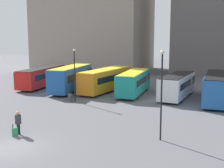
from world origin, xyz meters
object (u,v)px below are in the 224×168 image
bus_1 (71,78)px  lamp_post_0 (75,71)px  traveler (18,121)px  bus_3 (134,82)px  lamp_post_1 (162,89)px  bus_5 (216,87)px  trash_bin (70,97)px  bus_0 (43,76)px  bus_4 (177,85)px  bus_2 (106,79)px  suitcase (15,132)px

bus_1 → lamp_post_0: bearing=-153.1°
lamp_post_0 → traveler: bearing=-83.5°
bus_3 → traveler: bearing=165.9°
traveler → lamp_post_1: size_ratio=0.28×
bus_5 → trash_bin: bearing=109.1°
bus_5 → trash_bin: 16.64m
bus_0 → trash_bin: bus_0 is taller
bus_0 → bus_4: (19.84, -1.38, 0.00)m
traveler → trash_bin: size_ratio=2.12×
bus_3 → traveler: (-3.49, -18.83, -0.50)m
bus_2 → traveler: bus_2 is taller
bus_0 → bus_5: 24.41m
bus_2 → trash_bin: bus_2 is taller
bus_1 → trash_bin: size_ratio=11.30×
lamp_post_1 → bus_3: bearing=112.9°
lamp_post_1 → bus_1: bearing=135.0°
bus_1 → lamp_post_0: 7.20m
bus_2 → trash_bin: size_ratio=12.52×
bus_3 → bus_5: bearing=-99.6°
bus_5 → lamp_post_1: size_ratio=1.66×
lamp_post_0 → lamp_post_1: lamp_post_1 is taller
lamp_post_1 → trash_bin: lamp_post_1 is taller
bus_2 → lamp_post_1: 20.45m
bus_3 → trash_bin: bearing=137.0°
lamp_post_1 → traveler: bearing=-166.5°
bus_5 → traveler: size_ratio=5.94×
lamp_post_1 → suitcase: bearing=-163.8°
bus_3 → bus_5: bus_5 is taller
lamp_post_1 → lamp_post_0: bearing=141.3°
bus_5 → lamp_post_1: bearing=167.5°
bus_2 → trash_bin: (-1.41, -7.51, -1.20)m
bus_4 → bus_3: bearing=91.7°
bus_2 → bus_4: (9.69, -1.02, -0.11)m
bus_1 → bus_4: bus_1 is taller
bus_4 → bus_5: (4.47, -0.77, 0.19)m
traveler → lamp_post_1: (10.40, 2.49, 2.67)m
bus_0 → lamp_post_0: (9.43, -7.99, 1.98)m
bus_2 → bus_5: bearing=-89.9°
bus_1 → bus_3: (8.51, 0.93, -0.23)m
bus_2 → lamp_post_0: 7.89m
suitcase → lamp_post_1: lamp_post_1 is taller
traveler → lamp_post_1: 11.03m
bus_1 → bus_2: size_ratio=0.90×
bus_5 → suitcase: bus_5 is taller
bus_0 → lamp_post_0: bearing=-135.2°
traveler → suitcase: bearing=-151.1°
trash_bin → bus_3: bearing=50.7°
lamp_post_0 → lamp_post_1: bearing=-38.7°
bus_5 → lamp_post_0: lamp_post_0 is taller
bus_3 → suitcase: bearing=166.3°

